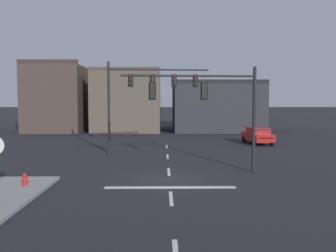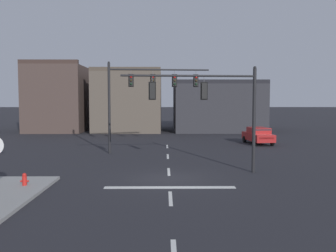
{
  "view_description": "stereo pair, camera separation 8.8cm",
  "coord_description": "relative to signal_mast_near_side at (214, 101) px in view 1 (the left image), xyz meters",
  "views": [
    {
      "loc": [
        -0.36,
        -19.94,
        4.26
      ],
      "look_at": [
        -0.04,
        2.42,
        2.69
      ],
      "focal_mm": 40.02,
      "sensor_mm": 36.0,
      "label": 1
    },
    {
      "loc": [
        -0.27,
        -19.94,
        4.26
      ],
      "look_at": [
        -0.04,
        2.42,
        2.69
      ],
      "focal_mm": 40.02,
      "sensor_mm": 36.0,
      "label": 2
    }
  ],
  "objects": [
    {
      "name": "car_lot_nearside",
      "position": [
        6.18,
        14.23,
        -3.35
      ],
      "size": [
        2.3,
        4.6,
        1.61
      ],
      "color": "#A81E1E",
      "rests_on": "ground"
    },
    {
      "name": "signal_mast_far_side",
      "position": [
        -4.51,
        8.32,
        0.94
      ],
      "size": [
        8.04,
        0.81,
        7.28
      ],
      "color": "black",
      "rests_on": "ground"
    },
    {
      "name": "stop_bar_paint",
      "position": [
        -2.61,
        -3.6,
        -4.2
      ],
      "size": [
        6.4,
        0.5,
        0.01
      ],
      "primitive_type": "cube",
      "color": "silver",
      "rests_on": "ground"
    },
    {
      "name": "signal_mast_near_side",
      "position": [
        0.0,
        0.0,
        0.0
      ],
      "size": [
        7.8,
        0.78,
        6.21
      ],
      "color": "black",
      "rests_on": "ground"
    },
    {
      "name": "lane_centreline",
      "position": [
        -2.61,
        0.4,
        -4.2
      ],
      "size": [
        0.16,
        26.4,
        0.01
      ],
      "color": "silver",
      "rests_on": "ground"
    },
    {
      "name": "building_row",
      "position": [
        -5.24,
        30.36,
        -0.48
      ],
      "size": [
        31.22,
        12.68,
        9.22
      ],
      "color": "#473833",
      "rests_on": "ground"
    },
    {
      "name": "ground_plane",
      "position": [
        -2.61,
        -1.6,
        -4.2
      ],
      "size": [
        400.0,
        400.0,
        0.0
      ],
      "primitive_type": "plane",
      "color": "#232328"
    },
    {
      "name": "fire_hydrant",
      "position": [
        -9.61,
        -3.7,
        -3.88
      ],
      "size": [
        0.4,
        0.3,
        0.75
      ],
      "color": "red",
      "rests_on": "ground"
    }
  ]
}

